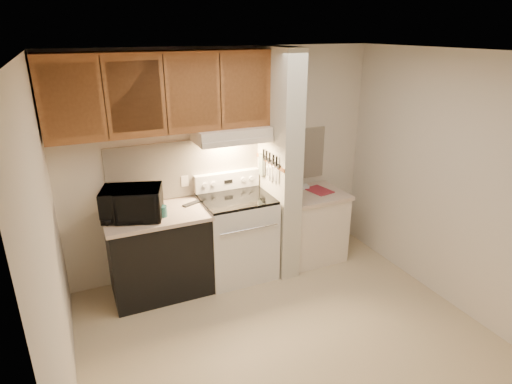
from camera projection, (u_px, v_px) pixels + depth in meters
floor at (284, 333)px, 4.00m from camera, size 3.60×3.60×0.00m
ceiling at (291, 53)px, 3.11m from camera, size 3.60×3.60×0.00m
wall_back at (225, 162)px, 4.84m from camera, size 3.60×2.50×0.02m
wall_left at (50, 254)px, 2.87m from camera, size 0.02×3.00×2.50m
wall_right at (447, 181)px, 4.24m from camera, size 0.02×3.00×2.50m
backsplash at (225, 164)px, 4.83m from camera, size 2.60×0.02×0.63m
range_body at (237, 237)px, 4.82m from camera, size 0.76×0.65×0.92m
oven_window at (248, 246)px, 4.54m from camera, size 0.50×0.01×0.30m
oven_handle at (249, 229)px, 4.43m from camera, size 0.65×0.02×0.02m
cooktop at (236, 198)px, 4.65m from camera, size 0.74×0.64×0.03m
range_backguard at (227, 180)px, 4.86m from camera, size 0.76×0.08×0.20m
range_display at (228, 182)px, 4.82m from camera, size 0.10×0.01×0.04m
range_knob_left_outer at (205, 185)px, 4.71m from camera, size 0.05×0.02×0.05m
range_knob_left_inner at (213, 184)px, 4.75m from camera, size 0.05×0.02×0.05m
range_knob_right_inner at (243, 180)px, 4.89m from camera, size 0.05×0.02×0.05m
range_knob_right_outer at (251, 178)px, 4.92m from camera, size 0.05×0.02×0.05m
dishwasher_front at (159, 255)px, 4.51m from camera, size 1.00×0.63×0.87m
left_countertop at (156, 215)px, 4.34m from camera, size 1.04×0.67×0.04m
spoon_rest at (191, 204)px, 4.56m from camera, size 0.21×0.14×0.01m
teal_jar at (162, 211)px, 4.25m from camera, size 0.12×0.12×0.11m
outlet at (185, 181)px, 4.68m from camera, size 0.08×0.01×0.12m
microwave at (132, 203)px, 4.18m from camera, size 0.65×0.53×0.31m
partition_pillar at (279, 165)px, 4.73m from camera, size 0.22×0.70×2.50m
pillar_trim at (270, 162)px, 4.67m from camera, size 0.01×0.70×0.04m
knife_strip at (271, 162)px, 4.62m from camera, size 0.02×0.42×0.04m
knife_blade_a at (277, 175)px, 4.51m from camera, size 0.01×0.03×0.16m
knife_handle_a at (277, 161)px, 4.46m from camera, size 0.02×0.02×0.10m
knife_blade_b at (274, 174)px, 4.58m from camera, size 0.01×0.04×0.18m
knife_handle_b at (274, 159)px, 4.52m from camera, size 0.02×0.02×0.10m
knife_blade_c at (270, 172)px, 4.65m from camera, size 0.01×0.04×0.20m
knife_handle_c at (270, 157)px, 4.60m from camera, size 0.02×0.02×0.10m
knife_blade_d at (267, 169)px, 4.71m from camera, size 0.01×0.04×0.16m
knife_handle_d at (267, 155)px, 4.67m from camera, size 0.02×0.02×0.10m
knife_blade_e at (263, 167)px, 4.80m from camera, size 0.01×0.04×0.18m
knife_handle_e at (264, 153)px, 4.74m from camera, size 0.02×0.02×0.10m
oven_mitt at (262, 165)px, 4.83m from camera, size 0.03×0.10×0.24m
right_cab_base at (311, 227)px, 5.21m from camera, size 0.70×0.60×0.81m
right_countertop at (313, 194)px, 5.06m from camera, size 0.74×0.64×0.04m
red_folder at (319, 190)px, 5.11m from camera, size 0.28×0.35×0.01m
white_box at (302, 187)px, 5.18m from camera, size 0.17×0.13×0.04m
range_hood at (231, 134)px, 4.51m from camera, size 0.78×0.44×0.15m
hood_lip at (238, 142)px, 4.35m from camera, size 0.78×0.04×0.06m
upper_cabinets at (162, 93)px, 4.12m from camera, size 2.18×0.33×0.77m
cab_door_a at (71, 101)px, 3.68m from camera, size 0.46×0.01×0.63m
cab_gap_a at (104, 99)px, 3.78m from camera, size 0.01×0.01×0.73m
cab_door_b at (136, 97)px, 3.88m from camera, size 0.46×0.01×0.63m
cab_gap_b at (165, 95)px, 3.99m from camera, size 0.01×0.01×0.73m
cab_door_c at (194, 93)px, 4.09m from camera, size 0.46×0.01×0.63m
cab_gap_c at (220, 92)px, 4.19m from camera, size 0.01×0.01×0.73m
cab_door_d at (246, 90)px, 4.30m from camera, size 0.46×0.01×0.63m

